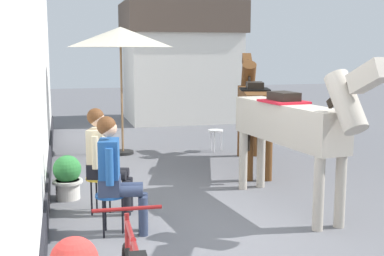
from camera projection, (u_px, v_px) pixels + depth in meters
name	position (u px, v px, depth m)	size (l,w,h in m)	color
ground_plane	(188.00, 170.00, 9.01)	(40.00, 40.00, 0.00)	slate
pub_facade_wall	(30.00, 95.00, 6.70)	(0.34, 14.00, 3.40)	white
distant_cottage	(181.00, 61.00, 15.12)	(3.40, 2.60, 3.50)	silver
seated_visitor_near	(115.00, 169.00, 5.78)	(0.61, 0.48, 1.39)	#194C99
seated_visitor_far	(103.00, 155.00, 6.55)	(0.61, 0.49, 1.39)	gold
saddled_horse_near	(292.00, 124.00, 6.67)	(0.69, 2.99, 2.06)	#B2A899
saddled_horse_far	(253.00, 103.00, 9.20)	(1.10, 2.92, 2.06)	brown
flower_planter_far	(67.00, 176.00, 7.23)	(0.43, 0.43, 0.64)	beige
cafe_parasol	(120.00, 38.00, 10.04)	(2.10, 2.10, 2.58)	black
spare_stool_white	(216.00, 133.00, 10.62)	(0.32, 0.32, 0.46)	white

